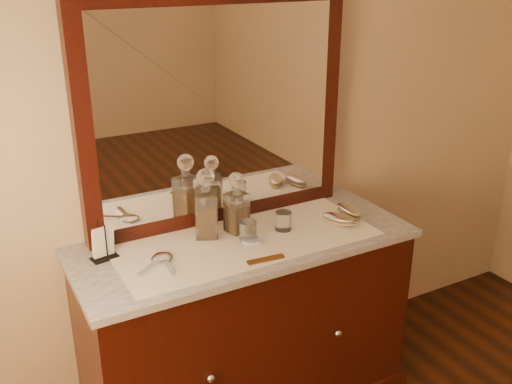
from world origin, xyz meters
The scene contains 17 objects.
dresser_cabinet centered at (0.00, 1.96, 0.41)m, with size 1.40×0.55×0.82m, color black.
knob_left centered at (-0.30, 1.67, 0.45)m, with size 0.04×0.04×0.04m, color silver.
knob_right centered at (0.30, 1.67, 0.45)m, with size 0.04×0.04×0.04m, color silver.
marble_top centered at (0.00, 1.96, 0.83)m, with size 1.44×0.59×0.03m, color silver.
mirror_frame centered at (0.00, 2.20, 1.35)m, with size 1.20×0.08×1.00m, color black.
mirror_glass centered at (0.00, 2.17, 1.35)m, with size 1.06×0.01×0.86m, color white.
lace_runner centered at (0.00, 1.94, 0.85)m, with size 1.10×0.45×0.00m, color white.
pin_dish centered at (0.01, 1.91, 0.86)m, with size 0.09×0.09×0.01m, color white.
comb centered at (-0.02, 1.75, 0.86)m, with size 0.15×0.03×0.01m, color brown.
napkin_rack centered at (-0.56, 2.07, 0.91)m, with size 0.11×0.08×0.16m.
decanter_left centered at (-0.13, 2.05, 0.97)m, with size 0.12×0.12×0.30m.
decanter_right centered at (0.00, 2.04, 0.96)m, with size 0.10×0.10×0.27m.
brush_near centered at (0.43, 1.88, 0.88)m, with size 0.14×0.17×0.04m.
brush_far centered at (0.53, 1.93, 0.88)m, with size 0.08×0.17×0.04m.
hand_mirror_outer centered at (-0.37, 1.93, 0.86)m, with size 0.08×0.19×0.02m.
hand_mirror_inner centered at (-0.38, 1.94, 0.86)m, with size 0.19×0.16×0.02m.
tumblers centered at (0.10, 1.95, 0.89)m, with size 0.25×0.08×0.08m.
Camera 1 is at (-1.02, -0.00, 1.96)m, focal length 41.03 mm.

